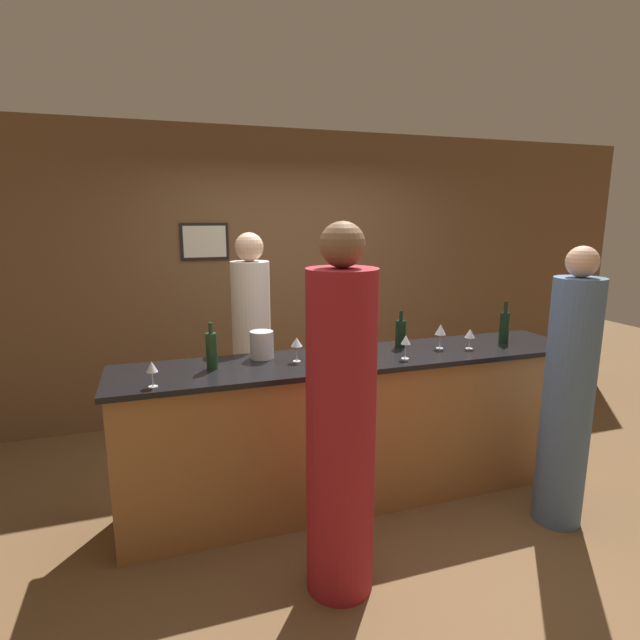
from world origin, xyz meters
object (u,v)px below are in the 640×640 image
wine_bottle_1 (401,333)px  wine_bottle_2 (212,350)px  bartender (252,361)px  wine_bottle_0 (504,327)px  ice_bucket (262,345)px  guest_1 (568,398)px  guest_0 (341,429)px

wine_bottle_1 → wine_bottle_2: wine_bottle_2 is taller
bartender → wine_bottle_1: 1.15m
wine_bottle_0 → wine_bottle_1: 0.82m
ice_bucket → wine_bottle_2: bearing=-158.2°
wine_bottle_1 → ice_bucket: size_ratio=1.45×
wine_bottle_2 → bartender: bearing=59.3°
wine_bottle_1 → guest_1: bearing=-47.3°
wine_bottle_1 → wine_bottle_2: (-1.37, -0.11, 0.02)m
guest_0 → ice_bucket: (-0.20, 0.97, 0.22)m
bartender → ice_bucket: size_ratio=10.08×
wine_bottle_2 → wine_bottle_1: bearing=4.7°
guest_1 → wine_bottle_0: (0.05, 0.71, 0.32)m
wine_bottle_0 → ice_bucket: size_ratio=1.70×
guest_1 → wine_bottle_1: (-0.76, 0.83, 0.30)m
wine_bottle_0 → wine_bottle_2: size_ratio=1.07×
guest_1 → ice_bucket: guest_1 is taller
guest_1 → ice_bucket: bearing=154.4°
guest_0 → wine_bottle_2: (-0.55, 0.83, 0.25)m
guest_1 → wine_bottle_2: (-2.13, 0.72, 0.31)m
bartender → wine_bottle_1: bartender is taller
guest_0 → guest_1: 1.59m
guest_1 → bartender: bearing=142.9°
wine_bottle_1 → wine_bottle_2: bearing=-175.3°
guest_0 → wine_bottle_2: size_ratio=6.64×
wine_bottle_2 → guest_0: bearing=-56.4°
guest_0 → ice_bucket: 1.01m
wine_bottle_0 → guest_1: bearing=-93.8°
ice_bucket → guest_0: bearing=-78.1°
wine_bottle_2 → ice_bucket: (0.35, 0.14, -0.03)m
guest_0 → guest_1: (1.58, 0.11, -0.06)m
wine_bottle_1 → wine_bottle_0: bearing=-8.5°
bartender → guest_0: guest_0 is taller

